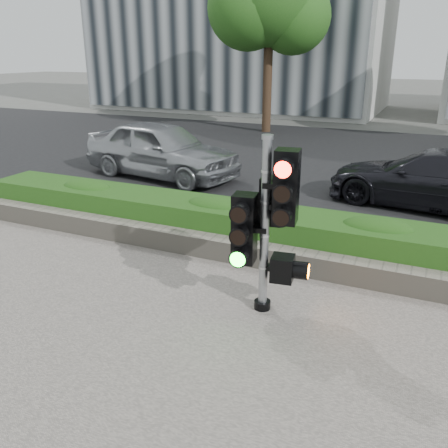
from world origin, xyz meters
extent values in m
plane|color=#51514C|center=(0.00, 0.00, 0.00)|extent=(120.00, 120.00, 0.00)
cube|color=black|center=(0.00, 10.00, 0.01)|extent=(60.00, 13.00, 0.02)
cube|color=gray|center=(0.00, 3.15, 0.06)|extent=(60.00, 0.25, 0.12)
cube|color=gray|center=(0.00, 1.90, 0.20)|extent=(12.00, 0.32, 0.34)
cube|color=#418529|center=(0.00, 2.55, 0.37)|extent=(12.00, 1.00, 0.68)
cylinder|color=black|center=(-4.50, 14.50, 2.02)|extent=(0.36, 0.36, 4.03)
sphere|color=#174B15|center=(-3.64, 14.86, 4.46)|extent=(2.88, 2.88, 2.88)
sphere|color=#174B15|center=(-5.22, 14.07, 4.75)|extent=(3.17, 3.17, 3.17)
cylinder|color=black|center=(0.35, 0.65, 0.08)|extent=(0.22, 0.22, 0.11)
cylinder|color=gray|center=(0.35, 0.65, 1.13)|extent=(0.11, 0.11, 2.21)
cylinder|color=gray|center=(0.35, 0.65, 2.26)|extent=(0.14, 0.14, 0.05)
cube|color=#FF1107|center=(0.60, 0.65, 1.70)|extent=(0.32, 0.32, 0.88)
cube|color=#14E51E|center=(0.11, 0.59, 1.13)|extent=(0.32, 0.32, 0.88)
cube|color=black|center=(0.35, 0.90, 1.43)|extent=(0.32, 0.32, 0.60)
cube|color=orange|center=(0.58, 0.72, 0.62)|extent=(0.32, 0.32, 0.32)
imported|color=#A6A8AD|center=(-4.47, 6.12, 0.76)|extent=(4.56, 2.41, 1.48)
imported|color=black|center=(2.16, 6.21, 0.65)|extent=(4.55, 2.44, 1.25)
camera|label=1|loc=(2.13, -4.51, 3.18)|focal=38.00mm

